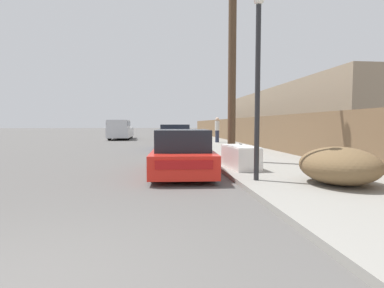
{
  "coord_description": "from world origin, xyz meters",
  "views": [
    {
      "loc": [
        1.31,
        -2.4,
        1.46
      ],
      "look_at": [
        2.55,
        8.45,
        0.73
      ],
      "focal_mm": 28.0,
      "sensor_mm": 36.0,
      "label": 1
    }
  ],
  "objects_px": {
    "parked_sports_car_red": "(182,154)",
    "pedestrian": "(217,129)",
    "discarded_fridge": "(240,157)",
    "car_parked_mid": "(174,138)",
    "brush_pile": "(339,166)",
    "street_lamp": "(258,73)",
    "utility_pole": "(232,36)",
    "pickup_truck": "(120,130)"
  },
  "relations": [
    {
      "from": "car_parked_mid",
      "to": "street_lamp",
      "type": "relative_size",
      "value": 1.04
    },
    {
      "from": "car_parked_mid",
      "to": "brush_pile",
      "type": "relative_size",
      "value": 2.41
    },
    {
      "from": "discarded_fridge",
      "to": "car_parked_mid",
      "type": "distance_m",
      "value": 8.73
    },
    {
      "from": "pedestrian",
      "to": "discarded_fridge",
      "type": "bearing_deg",
      "value": -98.14
    },
    {
      "from": "utility_pole",
      "to": "pedestrian",
      "type": "bearing_deg",
      "value": 81.38
    },
    {
      "from": "parked_sports_car_red",
      "to": "discarded_fridge",
      "type": "bearing_deg",
      "value": 6.97
    },
    {
      "from": "car_parked_mid",
      "to": "parked_sports_car_red",
      "type": "bearing_deg",
      "value": -90.51
    },
    {
      "from": "parked_sports_car_red",
      "to": "pedestrian",
      "type": "xyz_separation_m",
      "value": [
        3.6,
        12.76,
        0.48
      ]
    },
    {
      "from": "discarded_fridge",
      "to": "utility_pole",
      "type": "relative_size",
      "value": 0.21
    },
    {
      "from": "car_parked_mid",
      "to": "utility_pole",
      "type": "relative_size",
      "value": 0.52
    },
    {
      "from": "parked_sports_car_red",
      "to": "pedestrian",
      "type": "distance_m",
      "value": 13.27
    },
    {
      "from": "parked_sports_car_red",
      "to": "pickup_truck",
      "type": "bearing_deg",
      "value": 105.35
    },
    {
      "from": "utility_pole",
      "to": "street_lamp",
      "type": "xyz_separation_m",
      "value": [
        -0.33,
        -3.76,
        -1.92
      ]
    },
    {
      "from": "brush_pile",
      "to": "pedestrian",
      "type": "relative_size",
      "value": 1.03
    },
    {
      "from": "pickup_truck",
      "to": "brush_pile",
      "type": "height_order",
      "value": "pickup_truck"
    },
    {
      "from": "parked_sports_car_red",
      "to": "car_parked_mid",
      "type": "distance_m",
      "value": 8.7
    },
    {
      "from": "discarded_fridge",
      "to": "utility_pole",
      "type": "distance_m",
      "value": 4.48
    },
    {
      "from": "car_parked_mid",
      "to": "brush_pile",
      "type": "height_order",
      "value": "car_parked_mid"
    },
    {
      "from": "pickup_truck",
      "to": "street_lamp",
      "type": "height_order",
      "value": "street_lamp"
    },
    {
      "from": "parked_sports_car_red",
      "to": "street_lamp",
      "type": "relative_size",
      "value": 0.99
    },
    {
      "from": "utility_pole",
      "to": "brush_pile",
      "type": "distance_m",
      "value": 6.15
    },
    {
      "from": "pickup_truck",
      "to": "parked_sports_car_red",
      "type": "bearing_deg",
      "value": 101.71
    },
    {
      "from": "brush_pile",
      "to": "discarded_fridge",
      "type": "bearing_deg",
      "value": 119.33
    },
    {
      "from": "discarded_fridge",
      "to": "utility_pole",
      "type": "xyz_separation_m",
      "value": [
        0.16,
        1.77,
        4.11
      ]
    },
    {
      "from": "discarded_fridge",
      "to": "car_parked_mid",
      "type": "height_order",
      "value": "car_parked_mid"
    },
    {
      "from": "parked_sports_car_red",
      "to": "car_parked_mid",
      "type": "bearing_deg",
      "value": 91.92
    },
    {
      "from": "street_lamp",
      "to": "brush_pile",
      "type": "distance_m",
      "value": 2.78
    },
    {
      "from": "street_lamp",
      "to": "brush_pile",
      "type": "relative_size",
      "value": 2.31
    },
    {
      "from": "parked_sports_car_red",
      "to": "utility_pole",
      "type": "distance_m",
      "value": 4.82
    },
    {
      "from": "pedestrian",
      "to": "utility_pole",
      "type": "bearing_deg",
      "value": -98.62
    },
    {
      "from": "discarded_fridge",
      "to": "brush_pile",
      "type": "height_order",
      "value": "brush_pile"
    },
    {
      "from": "car_parked_mid",
      "to": "brush_pile",
      "type": "distance_m",
      "value": 11.67
    },
    {
      "from": "street_lamp",
      "to": "parked_sports_car_red",
      "type": "bearing_deg",
      "value": 130.68
    },
    {
      "from": "pickup_truck",
      "to": "street_lamp",
      "type": "bearing_deg",
      "value": 104.71
    },
    {
      "from": "car_parked_mid",
      "to": "discarded_fridge",
      "type": "bearing_deg",
      "value": -78.71
    },
    {
      "from": "car_parked_mid",
      "to": "pedestrian",
      "type": "relative_size",
      "value": 2.49
    },
    {
      "from": "car_parked_mid",
      "to": "street_lamp",
      "type": "xyz_separation_m",
      "value": [
        1.39,
        -10.59,
        2.0
      ]
    },
    {
      "from": "brush_pile",
      "to": "street_lamp",
      "type": "bearing_deg",
      "value": 157.98
    },
    {
      "from": "parked_sports_car_red",
      "to": "brush_pile",
      "type": "relative_size",
      "value": 2.28
    },
    {
      "from": "brush_pile",
      "to": "parked_sports_car_red",
      "type": "bearing_deg",
      "value": 142.1
    },
    {
      "from": "car_parked_mid",
      "to": "utility_pole",
      "type": "distance_m",
      "value": 8.05
    },
    {
      "from": "discarded_fridge",
      "to": "street_lamp",
      "type": "height_order",
      "value": "street_lamp"
    }
  ]
}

